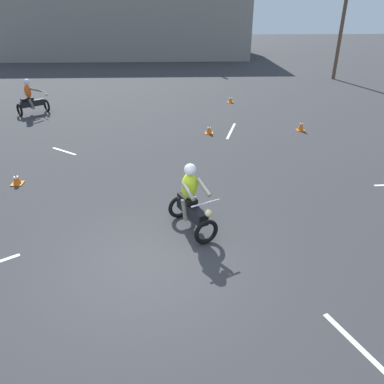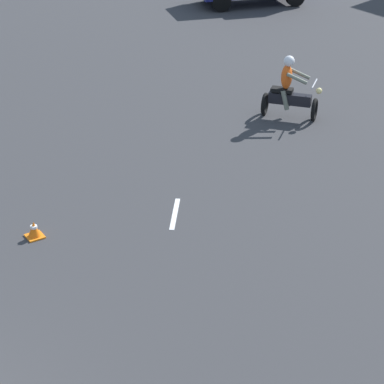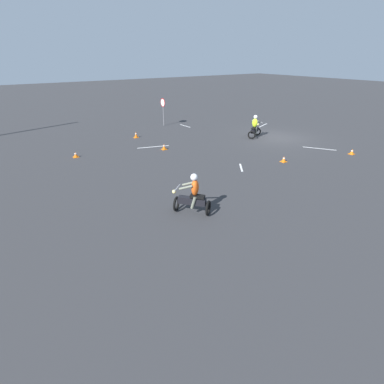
% 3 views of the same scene
% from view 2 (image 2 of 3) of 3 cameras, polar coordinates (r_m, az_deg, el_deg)
% --- Properties ---
extents(motorcycle_rider_background, '(1.46, 1.35, 1.66)m').
position_cam_2_polar(motorcycle_rider_background, '(19.51, 7.40, 7.63)').
color(motorcycle_rider_background, black).
rests_on(motorcycle_rider_background, ground).
extents(traffic_cone_near_right, '(0.32, 0.32, 0.33)m').
position_cam_2_polar(traffic_cone_near_right, '(14.47, -11.94, -2.84)').
color(traffic_cone_near_right, orange).
rests_on(traffic_cone_near_right, ground).
extents(lane_stripe_nw, '(1.07, 0.84, 0.01)m').
position_cam_2_polar(lane_stripe_nw, '(15.01, -1.31, -1.66)').
color(lane_stripe_nw, silver).
rests_on(lane_stripe_nw, ground).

